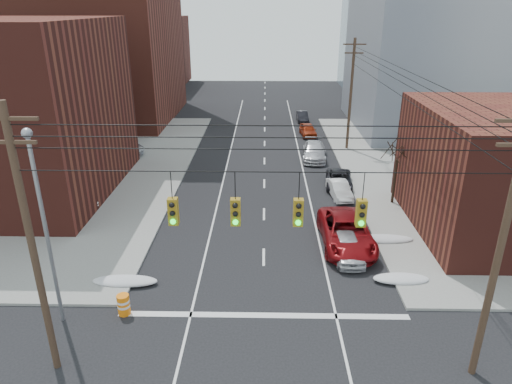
{
  "coord_description": "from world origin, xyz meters",
  "views": [
    {
      "loc": [
        0.0,
        -11.54,
        13.83
      ],
      "look_at": [
        -0.51,
        14.84,
        3.0
      ],
      "focal_mm": 32.0,
      "sensor_mm": 36.0,
      "label": 1
    }
  ],
  "objects_px": {
    "parked_car_d": "(314,151)",
    "lot_car_a": "(64,198)",
    "parked_car_a": "(347,247)",
    "parked_car_f": "(302,116)",
    "construction_barrel": "(124,304)",
    "red_pickup": "(346,232)",
    "parked_car_e": "(308,130)",
    "lot_car_c": "(8,187)",
    "lot_car_d": "(64,175)",
    "parked_car_b": "(339,189)",
    "lot_car_b": "(116,148)",
    "parked_car_c": "(339,180)"
  },
  "relations": [
    {
      "from": "parked_car_c",
      "to": "parked_car_e",
      "type": "bearing_deg",
      "value": 100.55
    },
    {
      "from": "lot_car_c",
      "to": "parked_car_e",
      "type": "bearing_deg",
      "value": -50.98
    },
    {
      "from": "parked_car_d",
      "to": "lot_car_c",
      "type": "distance_m",
      "value": 26.56
    },
    {
      "from": "parked_car_c",
      "to": "parked_car_f",
      "type": "distance_m",
      "value": 22.9
    },
    {
      "from": "parked_car_b",
      "to": "lot_car_d",
      "type": "height_order",
      "value": "lot_car_d"
    },
    {
      "from": "parked_car_e",
      "to": "lot_car_b",
      "type": "height_order",
      "value": "lot_car_b"
    },
    {
      "from": "red_pickup",
      "to": "lot_car_a",
      "type": "relative_size",
      "value": 1.36
    },
    {
      "from": "lot_car_c",
      "to": "construction_barrel",
      "type": "height_order",
      "value": "lot_car_c"
    },
    {
      "from": "parked_car_f",
      "to": "parked_car_b",
      "type": "bearing_deg",
      "value": -89.37
    },
    {
      "from": "parked_car_a",
      "to": "lot_car_a",
      "type": "height_order",
      "value": "lot_car_a"
    },
    {
      "from": "lot_car_a",
      "to": "lot_car_b",
      "type": "bearing_deg",
      "value": 23.4
    },
    {
      "from": "red_pickup",
      "to": "lot_car_c",
      "type": "xyz_separation_m",
      "value": [
        -24.84,
        7.07,
        -0.03
      ]
    },
    {
      "from": "parked_car_a",
      "to": "construction_barrel",
      "type": "bearing_deg",
      "value": -155.56
    },
    {
      "from": "red_pickup",
      "to": "construction_barrel",
      "type": "xyz_separation_m",
      "value": [
        -11.78,
        -7.08,
        -0.35
      ]
    },
    {
      "from": "parked_car_a",
      "to": "lot_car_b",
      "type": "distance_m",
      "value": 26.98
    },
    {
      "from": "lot_car_a",
      "to": "construction_barrel",
      "type": "xyz_separation_m",
      "value": [
        7.75,
        -12.02,
        -0.39
      ]
    },
    {
      "from": "lot_car_c",
      "to": "lot_car_d",
      "type": "distance_m",
      "value": 4.24
    },
    {
      "from": "parked_car_f",
      "to": "lot_car_d",
      "type": "bearing_deg",
      "value": -134.35
    },
    {
      "from": "parked_car_d",
      "to": "lot_car_a",
      "type": "distance_m",
      "value": 22.81
    },
    {
      "from": "parked_car_d",
      "to": "lot_car_b",
      "type": "xyz_separation_m",
      "value": [
        -19.28,
        0.12,
        0.12
      ]
    },
    {
      "from": "lot_car_b",
      "to": "construction_barrel",
      "type": "distance_m",
      "value": 25.57
    },
    {
      "from": "lot_car_b",
      "to": "lot_car_d",
      "type": "bearing_deg",
      "value": 154.41
    },
    {
      "from": "parked_car_a",
      "to": "parked_car_b",
      "type": "height_order",
      "value": "parked_car_a"
    },
    {
      "from": "red_pickup",
      "to": "lot_car_d",
      "type": "relative_size",
      "value": 1.51
    },
    {
      "from": "lot_car_a",
      "to": "lot_car_b",
      "type": "relative_size",
      "value": 0.88
    },
    {
      "from": "parked_car_e",
      "to": "lot_car_d",
      "type": "height_order",
      "value": "lot_car_d"
    },
    {
      "from": "parked_car_a",
      "to": "construction_barrel",
      "type": "xyz_separation_m",
      "value": [
        -11.61,
        -5.6,
        -0.15
      ]
    },
    {
      "from": "parked_car_a",
      "to": "parked_car_f",
      "type": "height_order",
      "value": "parked_car_a"
    },
    {
      "from": "parked_car_c",
      "to": "parked_car_f",
      "type": "bearing_deg",
      "value": 99.54
    },
    {
      "from": "parked_car_e",
      "to": "lot_car_c",
      "type": "xyz_separation_m",
      "value": [
        -24.7,
        -18.6,
        0.18
      ]
    },
    {
      "from": "parked_car_e",
      "to": "parked_car_b",
      "type": "bearing_deg",
      "value": -92.01
    },
    {
      "from": "parked_car_b",
      "to": "lot_car_a",
      "type": "distance_m",
      "value": 20.47
    },
    {
      "from": "parked_car_c",
      "to": "parked_car_d",
      "type": "xyz_separation_m",
      "value": [
        -1.32,
        7.26,
        0.16
      ]
    },
    {
      "from": "parked_car_c",
      "to": "lot_car_d",
      "type": "distance_m",
      "value": 22.56
    },
    {
      "from": "parked_car_e",
      "to": "lot_car_c",
      "type": "height_order",
      "value": "lot_car_c"
    },
    {
      "from": "parked_car_c",
      "to": "lot_car_a",
      "type": "relative_size",
      "value": 0.94
    },
    {
      "from": "lot_car_b",
      "to": "lot_car_a",
      "type": "bearing_deg",
      "value": 168.96
    },
    {
      "from": "lot_car_a",
      "to": "parked_car_b",
      "type": "bearing_deg",
      "value": -58.92
    },
    {
      "from": "lot_car_b",
      "to": "lot_car_c",
      "type": "distance_m",
      "value": 11.5
    },
    {
      "from": "red_pickup",
      "to": "parked_car_f",
      "type": "xyz_separation_m",
      "value": [
        -0.27,
        32.75,
        -0.27
      ]
    },
    {
      "from": "parked_car_e",
      "to": "lot_car_d",
      "type": "relative_size",
      "value": 0.94
    },
    {
      "from": "red_pickup",
      "to": "parked_car_d",
      "type": "bearing_deg",
      "value": 90.23
    },
    {
      "from": "parked_car_a",
      "to": "lot_car_a",
      "type": "bearing_deg",
      "value": 160.34
    },
    {
      "from": "parked_car_a",
      "to": "parked_car_d",
      "type": "distance_m",
      "value": 18.64
    },
    {
      "from": "parked_car_e",
      "to": "parked_car_a",
      "type": "bearing_deg",
      "value": -94.92
    },
    {
      "from": "parked_car_d",
      "to": "lot_car_c",
      "type": "relative_size",
      "value": 1.09
    },
    {
      "from": "red_pickup",
      "to": "parked_car_e",
      "type": "xyz_separation_m",
      "value": [
        -0.14,
        25.67,
        -0.21
      ]
    },
    {
      "from": "parked_car_d",
      "to": "lot_car_a",
      "type": "relative_size",
      "value": 1.13
    },
    {
      "from": "parked_car_f",
      "to": "parked_car_d",
      "type": "bearing_deg",
      "value": -91.71
    },
    {
      "from": "red_pickup",
      "to": "lot_car_a",
      "type": "bearing_deg",
      "value": 165.14
    }
  ]
}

